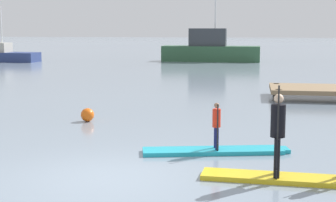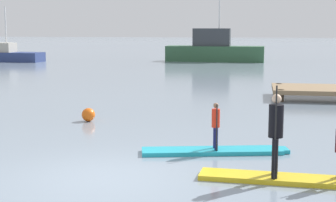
% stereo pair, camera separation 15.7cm
% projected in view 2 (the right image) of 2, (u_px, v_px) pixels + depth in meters
% --- Properties ---
extents(ground_plane, '(240.00, 240.00, 0.00)m').
position_uv_depth(ground_plane, '(110.00, 177.00, 10.74)').
color(ground_plane, gray).
extents(paddleboard_near, '(3.59, 1.42, 0.10)m').
position_uv_depth(paddleboard_near, '(215.00, 151.00, 12.75)').
color(paddleboard_near, '#1E9EB2').
rests_on(paddleboard_near, ground).
extents(paddler_child_solo, '(0.24, 0.39, 1.13)m').
position_uv_depth(paddler_child_solo, '(216.00, 123.00, 12.64)').
color(paddler_child_solo, '#19194C').
rests_on(paddler_child_solo, paddleboard_near).
extents(paddleboard_far, '(3.70, 0.84, 0.10)m').
position_uv_depth(paddleboard_far, '(292.00, 179.00, 10.40)').
color(paddleboard_far, gold).
rests_on(paddleboard_far, ground).
extents(paddler_adult, '(0.31, 0.52, 1.83)m').
position_uv_depth(paddler_adult, '(276.00, 129.00, 10.32)').
color(paddler_adult, black).
rests_on(paddler_adult, paddleboard_far).
extents(fishing_boat_white_large, '(8.27, 2.01, 8.05)m').
position_uv_depth(fishing_boat_white_large, '(214.00, 50.00, 44.49)').
color(fishing_boat_white_large, '#2D5638').
rests_on(fishing_boat_white_large, ground).
extents(fishing_boat_green_midground, '(6.22, 2.32, 4.61)m').
position_uv_depth(fishing_boat_green_midground, '(7.00, 55.00, 44.70)').
color(fishing_boat_green_midground, navy).
rests_on(fishing_boat_green_midground, ground).
extents(mooring_buoy_near, '(0.43, 0.43, 0.43)m').
position_uv_depth(mooring_buoy_near, '(88.00, 115.00, 16.92)').
color(mooring_buoy_near, orange).
rests_on(mooring_buoy_near, ground).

